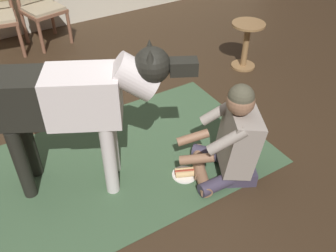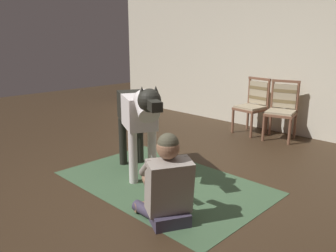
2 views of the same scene
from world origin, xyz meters
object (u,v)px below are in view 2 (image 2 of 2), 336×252
object	(u,v)px
dining_chair_left_of_pair	(254,103)
large_dog	(138,114)
dining_chair_right_of_pair	(282,107)
hot_dog_on_plate	(157,201)
person_sitting_on_floor	(167,186)

from	to	relation	value
dining_chair_left_of_pair	large_dog	bearing A→B (deg)	-88.60
large_dog	dining_chair_right_of_pair	bearing A→B (deg)	80.20
dining_chair_left_of_pair	hot_dog_on_plate	distance (m)	3.23
person_sitting_on_floor	hot_dog_on_plate	size ratio (longest dim) A/B	4.16
dining_chair_right_of_pair	dining_chair_left_of_pair	bearing A→B (deg)	179.82
dining_chair_right_of_pair	person_sitting_on_floor	xyz separation A→B (m)	(0.53, -3.27, -0.19)
large_dog	dining_chair_left_of_pair	bearing A→B (deg)	91.40
dining_chair_left_of_pair	person_sitting_on_floor	bearing A→B (deg)	-71.85
person_sitting_on_floor	hot_dog_on_plate	distance (m)	0.49
dining_chair_left_of_pair	dining_chair_right_of_pair	world-z (taller)	same
dining_chair_left_of_pair	dining_chair_right_of_pair	bearing A→B (deg)	-0.18
hot_dog_on_plate	large_dog	bearing A→B (deg)	152.63
dining_chair_right_of_pair	hot_dog_on_plate	size ratio (longest dim) A/B	4.76
dining_chair_left_of_pair	hot_dog_on_plate	size ratio (longest dim) A/B	4.76
person_sitting_on_floor	hot_dog_on_plate	bearing A→B (deg)	152.63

